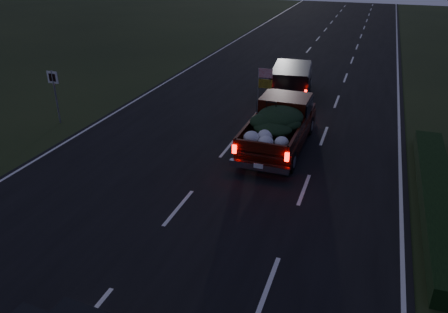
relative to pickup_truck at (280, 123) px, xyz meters
The scene contains 6 objects.
ground 6.12m from the pickup_truck, 108.86° to the right, with size 120.00×120.00×0.00m, color black.
road_asphalt 6.12m from the pickup_truck, 108.86° to the right, with size 14.00×120.00×0.02m, color black.
hedge_row 6.49m from the pickup_truck, 24.73° to the right, with size 1.00×10.00×0.60m, color black.
route_sign 10.48m from the pickup_truck, behind, with size 0.55×0.08×2.50m.
pickup_truck is the anchor object (origin of this frame).
lead_suv 6.85m from the pickup_truck, 97.53° to the left, with size 2.57×5.07×1.40m.
Camera 1 is at (5.33, -10.73, 7.60)m, focal length 35.00 mm.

